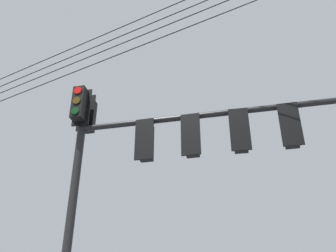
{
  "coord_description": "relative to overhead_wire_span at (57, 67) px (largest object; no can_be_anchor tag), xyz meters",
  "views": [
    {
      "loc": [
        -6.9,
        3.24,
        1.54
      ],
      "look_at": [
        -0.84,
        -1.93,
        6.0
      ],
      "focal_mm": 41.35,
      "sensor_mm": 36.0,
      "label": 1
    }
  ],
  "objects": [
    {
      "name": "overhead_wire_span",
      "position": [
        0.0,
        0.0,
        0.0
      ],
      "size": [
        26.59,
        9.84,
        1.19
      ],
      "color": "black"
    },
    {
      "name": "signal_mast_assembly",
      "position": [
        -2.6,
        -1.48,
        -3.32
      ],
      "size": [
        5.4,
        4.25,
        7.26
      ],
      "color": "black",
      "rests_on": "ground"
    }
  ]
}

